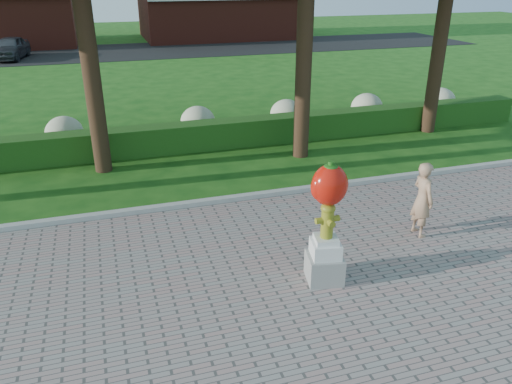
{
  "coord_description": "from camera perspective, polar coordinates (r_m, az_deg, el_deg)",
  "views": [
    {
      "loc": [
        -1.84,
        -7.2,
        4.93
      ],
      "look_at": [
        0.73,
        1.0,
        1.11
      ],
      "focal_mm": 35.0,
      "sensor_mm": 36.0,
      "label": 1
    }
  ],
  "objects": [
    {
      "name": "lawn_hedge",
      "position": [
        15.01,
        -9.63,
        6.06
      ],
      "size": [
        24.0,
        0.7,
        0.8
      ],
      "primitive_type": "cube",
      "color": "#214A15",
      "rests_on": "ground"
    },
    {
      "name": "ground",
      "position": [
        8.91,
        -2.62,
        -9.64
      ],
      "size": [
        100.0,
        100.0,
        0.0
      ],
      "primitive_type": "plane",
      "color": "#174A12",
      "rests_on": "ground"
    },
    {
      "name": "curb",
      "position": [
        11.44,
        -6.53,
        -1.31
      ],
      "size": [
        40.0,
        0.18,
        0.15
      ],
      "primitive_type": "cube",
      "color": "#ADADA5",
      "rests_on": "ground"
    },
    {
      "name": "street",
      "position": [
        35.58,
        -14.82,
        15.26
      ],
      "size": [
        50.0,
        8.0,
        0.02
      ],
      "primitive_type": "cube",
      "color": "black",
      "rests_on": "ground"
    },
    {
      "name": "hydrant_sculpture",
      "position": [
        8.27,
        8.16,
        -3.18
      ],
      "size": [
        0.69,
        0.69,
        2.17
      ],
      "rotation": [
        0.0,
        0.0,
        -0.2
      ],
      "color": "gray",
      "rests_on": "walkway"
    },
    {
      "name": "hydrangea_row",
      "position": [
        16.0,
        -8.17,
        7.83
      ],
      "size": [
        20.1,
        1.1,
        0.99
      ],
      "color": "#BBB98F",
      "rests_on": "ground"
    },
    {
      "name": "parked_car",
      "position": [
        34.65,
        -26.3,
        14.56
      ],
      "size": [
        2.21,
        4.09,
        1.32
      ],
      "primitive_type": "imported",
      "rotation": [
        0.0,
        0.0,
        -0.17
      ],
      "color": "#3E4046",
      "rests_on": "street"
    },
    {
      "name": "woman",
      "position": [
        10.36,
        18.5,
        -0.79
      ],
      "size": [
        0.38,
        0.57,
        1.54
      ],
      "primitive_type": "imported",
      "rotation": [
        0.0,
        0.0,
        1.59
      ],
      "color": "tan",
      "rests_on": "walkway"
    }
  ]
}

